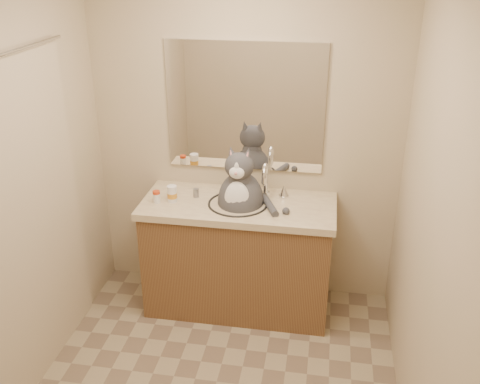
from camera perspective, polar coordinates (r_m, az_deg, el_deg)
name	(u,v)px	position (r m, az deg, el deg)	size (l,w,h in m)	color
room	(206,222)	(2.69, -3.65, -3.23)	(2.22, 2.52, 2.42)	gray
vanity	(239,253)	(3.88, -0.16, -6.56)	(1.34, 0.59, 1.12)	brown
mirror	(245,108)	(3.73, 0.53, 9.00)	(1.10, 0.02, 0.90)	white
shower_curtain	(28,226)	(3.23, -21.66, -3.41)	(0.02, 1.30, 1.93)	#BAA88C
cat	(241,197)	(3.66, 0.06, -0.59)	(0.45, 0.38, 0.63)	#424246
pill_bottle_redcap	(157,197)	(3.72, -8.89, -0.50)	(0.06, 0.06, 0.09)	white
pill_bottle_orange	(172,194)	(3.71, -7.25, -0.22)	(0.07, 0.07, 0.12)	white
grey_canister	(196,193)	(3.77, -4.71, -0.10)	(0.04, 0.04, 0.06)	gray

